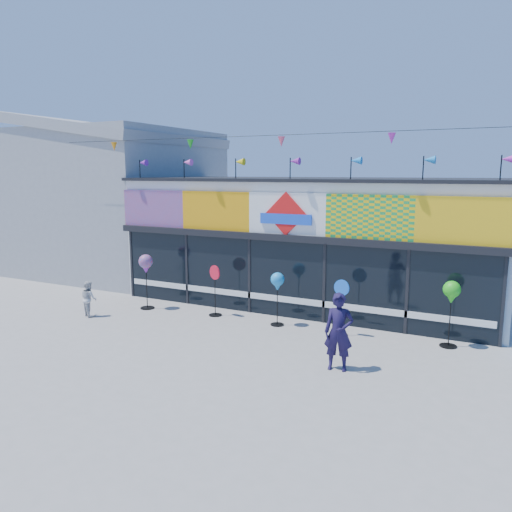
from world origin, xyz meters
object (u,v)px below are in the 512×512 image
Objects in this scene: spinner_1 at (215,289)px; spinner_3 at (341,306)px; spinner_2 at (277,283)px; spinner_4 at (452,294)px; adult_man at (339,332)px; spinner_0 at (146,265)px; child at (89,299)px.

spinner_1 is 1.02× the size of spinner_3.
spinner_3 is at bearing -2.28° from spinner_2.
spinner_4 is (2.66, 0.36, 0.54)m from spinner_3.
spinner_1 reaches higher than spinner_2.
adult_man is at bearing -127.54° from spinner_4.
spinner_0 is at bearing -176.64° from spinner_4.
adult_man is at bearing -161.21° from child.
spinner_4 is 3.36m from adult_man.
spinner_0 reaches higher than spinner_3.
spinner_4 is at bearing 7.65° from spinner_3.
spinner_1 is 6.64m from spinner_4.
spinner_4 reaches higher than spinner_1.
spinner_3 is at bearing 1.53° from spinner_0.
spinner_0 is 1.63× the size of child.
spinner_0 is 1.13× the size of spinner_1.
spinner_2 is at bearing 177.72° from spinner_3.
spinner_0 is 1.97m from child.
spinner_3 is at bearing 95.19° from adult_man.
spinner_4 is 0.97× the size of adult_man.
spinner_3 is 1.41× the size of child.
adult_man is (4.58, -2.39, 0.04)m from spinner_1.
spinner_3 is 7.51m from child.
spinner_0 reaches higher than spinner_2.
spinner_4 is (6.61, 0.24, 0.52)m from spinner_1.
spinner_1 is at bearing -177.90° from spinner_4.
spinner_4 is (8.96, 0.53, -0.05)m from spinner_0.
spinner_2 is 1.01× the size of spinner_3.
spinner_0 reaches higher than adult_man.
adult_man is at bearing -16.93° from spinner_0.
spinner_1 is 0.90× the size of adult_man.
spinner_1 reaches higher than child.
spinner_3 is (6.30, 0.17, -0.59)m from spinner_0.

